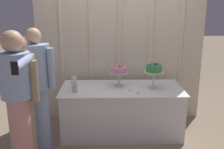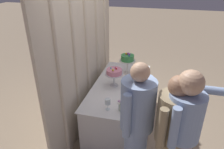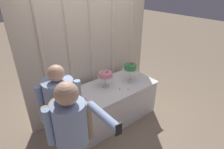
% 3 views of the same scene
% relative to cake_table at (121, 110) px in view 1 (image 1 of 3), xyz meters
% --- Properties ---
extents(ground_plane, '(24.00, 24.00, 0.00)m').
position_rel_cake_table_xyz_m(ground_plane, '(0.00, -0.10, -0.36)').
color(ground_plane, gray).
extents(draped_curtain, '(2.72, 0.15, 2.87)m').
position_rel_cake_table_xyz_m(draped_curtain, '(0.01, 0.56, 1.15)').
color(draped_curtain, beige).
rests_on(draped_curtain, ground_plane).
extents(cake_table, '(1.80, 0.84, 0.72)m').
position_rel_cake_table_xyz_m(cake_table, '(0.00, 0.00, 0.00)').
color(cake_table, white).
rests_on(cake_table, ground_plane).
extents(cake_display_nearleft, '(0.29, 0.29, 0.33)m').
position_rel_cake_table_xyz_m(cake_display_nearleft, '(-0.04, 0.08, 0.60)').
color(cake_display_nearleft, silver).
rests_on(cake_display_nearleft, cake_table).
extents(cake_display_nearright, '(0.29, 0.29, 0.40)m').
position_rel_cake_table_xyz_m(cake_display_nearright, '(0.46, -0.04, 0.65)').
color(cake_display_nearright, silver).
rests_on(cake_display_nearright, cake_table).
extents(wine_glass, '(0.08, 0.08, 0.17)m').
position_rel_cake_table_xyz_m(wine_glass, '(-0.70, 0.01, 0.48)').
color(wine_glass, silver).
rests_on(wine_glass, cake_table).
extents(flower_vase, '(0.10, 0.11, 0.18)m').
position_rel_cake_table_xyz_m(flower_vase, '(-0.68, -0.17, 0.44)').
color(flower_vase, '#B2C1B2').
rests_on(flower_vase, cake_table).
extents(tealight_far_left, '(0.04, 0.04, 0.03)m').
position_rel_cake_table_xyz_m(tealight_far_left, '(0.10, -0.16, 0.37)').
color(tealight_far_left, beige).
rests_on(tealight_far_left, cake_table).
extents(tealight_near_left, '(0.05, 0.05, 0.03)m').
position_rel_cake_table_xyz_m(tealight_near_left, '(0.21, -0.26, 0.37)').
color(tealight_near_left, beige).
rests_on(tealight_near_left, cake_table).
extents(guest_man_pink_jacket, '(0.51, 0.48, 1.65)m').
position_rel_cake_table_xyz_m(guest_man_pink_jacket, '(-1.12, -0.44, 0.53)').
color(guest_man_pink_jacket, '#93ADD6').
rests_on(guest_man_pink_jacket, ground_plane).
extents(guest_girl_blue_dress, '(0.47, 0.78, 1.67)m').
position_rel_cake_table_xyz_m(guest_girl_blue_dress, '(-1.22, -0.92, 0.56)').
color(guest_girl_blue_dress, '#D6938E').
rests_on(guest_girl_blue_dress, ground_plane).
extents(guest_man_dark_suit, '(0.48, 0.48, 1.59)m').
position_rel_cake_table_xyz_m(guest_man_dark_suit, '(-1.20, -0.82, 0.50)').
color(guest_man_dark_suit, '#9E8966').
rests_on(guest_man_dark_suit, ground_plane).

